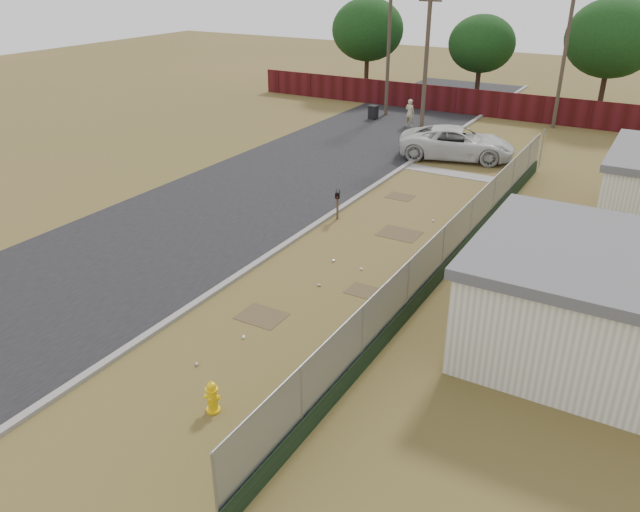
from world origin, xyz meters
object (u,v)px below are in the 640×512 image
Objects in this scene: fire_hydrant at (212,397)px; pickup_truck at (457,143)px; mailbox at (338,197)px; trash_bin at (373,112)px; pedestrian at (410,113)px.

fire_hydrant is 0.14× the size of pickup_truck.
trash_bin is (-6.64, 17.31, -0.53)m from mailbox.
mailbox is at bearing 105.06° from fire_hydrant.
fire_hydrant is 31.33m from trash_bin.
fire_hydrant is at bearing -71.43° from trash_bin.
pedestrian is (-3.69, 16.60, -0.11)m from mailbox.
pickup_truck reaches higher than mailbox.
fire_hydrant is 23.58m from pickup_truck.
pedestrian is at bearing 103.62° from fire_hydrant.
pedestrian is (-5.06, 5.48, 0.03)m from pickup_truck.
fire_hydrant is 12.84m from mailbox.
pedestrian is at bearing -13.58° from trash_bin.
pedestrian is (-7.02, 28.98, 0.48)m from fire_hydrant.
mailbox reaches higher than fire_hydrant.
pickup_truck is 3.48× the size of pedestrian.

